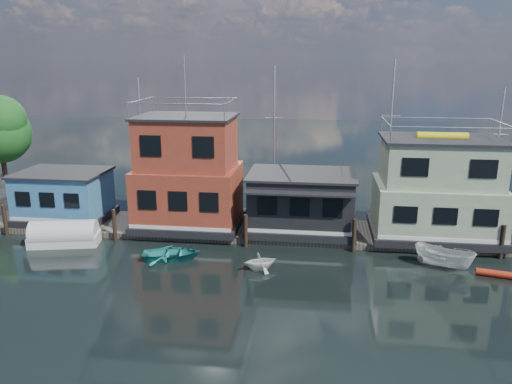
# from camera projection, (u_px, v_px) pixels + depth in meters

# --- Properties ---
(ground) EXTENTS (160.00, 160.00, 0.00)m
(ground) POSITION_uv_depth(u_px,v_px,m) (300.00, 321.00, 23.68)
(ground) COLOR black
(ground) RESTS_ON ground
(dock) EXTENTS (48.00, 5.00, 0.40)m
(dock) POSITION_uv_depth(u_px,v_px,m) (308.00, 232.00, 35.12)
(dock) COLOR #595147
(dock) RESTS_ON ground
(houseboat_blue) EXTENTS (6.40, 4.90, 3.66)m
(houseboat_blue) POSITION_uv_depth(u_px,v_px,m) (64.00, 196.00, 36.82)
(houseboat_blue) COLOR black
(houseboat_blue) RESTS_ON dock
(houseboat_red) EXTENTS (7.40, 5.90, 11.86)m
(houseboat_red) POSITION_uv_depth(u_px,v_px,m) (188.00, 175.00, 35.15)
(houseboat_red) COLOR black
(houseboat_red) RESTS_ON dock
(houseboat_dark) EXTENTS (7.40, 6.10, 4.06)m
(houseboat_dark) POSITION_uv_depth(u_px,v_px,m) (301.00, 202.00, 34.58)
(houseboat_dark) COLOR black
(houseboat_dark) RESTS_ON dock
(houseboat_green) EXTENTS (8.40, 5.90, 7.03)m
(houseboat_green) POSITION_uv_depth(u_px,v_px,m) (437.00, 190.00, 33.19)
(houseboat_green) COLOR black
(houseboat_green) RESTS_ON dock
(pilings) EXTENTS (42.28, 0.28, 2.20)m
(pilings) POSITION_uv_depth(u_px,v_px,m) (302.00, 233.00, 32.24)
(pilings) COLOR #2D2116
(pilings) RESTS_ON ground
(background_masts) EXTENTS (36.40, 0.16, 12.00)m
(background_masts) POSITION_uv_depth(u_px,v_px,m) (373.00, 144.00, 38.88)
(background_masts) COLOR silver
(background_masts) RESTS_ON ground
(motorboat) EXTENTS (3.74, 2.96, 1.37)m
(motorboat) POSITION_uv_depth(u_px,v_px,m) (444.00, 257.00, 29.45)
(motorboat) COLOR white
(motorboat) RESTS_ON ground
(red_kayak) EXTENTS (2.85, 1.06, 0.42)m
(red_kayak) POSITION_uv_depth(u_px,v_px,m) (503.00, 275.00, 28.20)
(red_kayak) COLOR #B22713
(red_kayak) RESTS_ON ground
(dinghy_teal) EXTENTS (4.05, 3.28, 0.74)m
(dinghy_teal) POSITION_uv_depth(u_px,v_px,m) (171.00, 254.00, 30.81)
(dinghy_teal) COLOR teal
(dinghy_teal) RESTS_ON ground
(tarp_runabout) EXTENTS (4.72, 2.68, 1.80)m
(tarp_runabout) POSITION_uv_depth(u_px,v_px,m) (64.00, 235.00, 33.12)
(tarp_runabout) COLOR silver
(tarp_runabout) RESTS_ON ground
(dinghy_white) EXTENTS (2.56, 2.43, 1.07)m
(dinghy_white) POSITION_uv_depth(u_px,v_px,m) (260.00, 261.00, 29.27)
(dinghy_white) COLOR white
(dinghy_white) RESTS_ON ground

